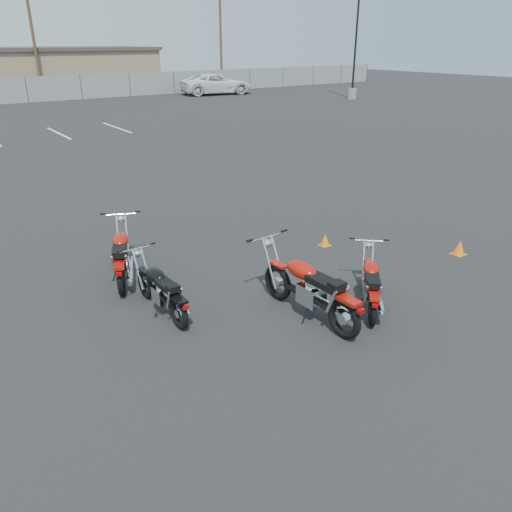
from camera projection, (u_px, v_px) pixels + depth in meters
ground at (267, 304)px, 8.74m from camera, size 120.00×120.00×0.00m
motorcycle_front_red at (122, 256)px, 9.50m from camera, size 1.23×2.04×1.02m
motorcycle_second_black at (161, 290)px, 8.31m from camera, size 0.72×1.86×0.91m
motorcycle_third_red at (310, 289)px, 8.13m from camera, size 0.90×2.32×1.14m
motorcycle_rear_red at (371, 284)px, 8.50m from camera, size 1.53×1.60×0.91m
training_cone_near at (325, 240)px, 11.18m from camera, size 0.22×0.22×0.27m
training_cone_far at (459, 247)px, 10.70m from camera, size 0.27×0.27×0.32m
light_pole_east at (355, 59)px, 38.12m from camera, size 0.80×0.70×10.94m
tan_building_east at (70, 68)px, 46.19m from camera, size 14.40×9.40×3.70m
utility_pole_c at (33, 34)px, 39.20m from camera, size 1.80×0.24×9.00m
utility_pole_d at (221, 35)px, 49.54m from camera, size 1.80×0.24×9.00m
white_van at (216, 78)px, 42.13m from camera, size 4.03×7.37×2.65m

